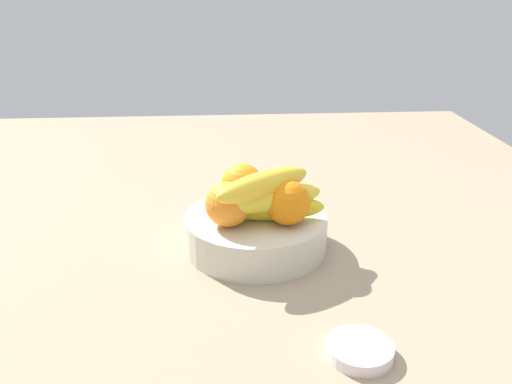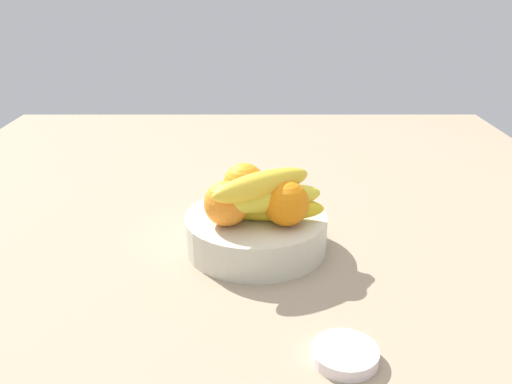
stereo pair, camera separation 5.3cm
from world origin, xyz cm
name	(u,v)px [view 1 (the left image)]	position (x,y,z in cm)	size (l,w,h in cm)	color
ground_plane	(245,266)	(0.00, 0.00, -1.50)	(180.00, 140.00, 3.00)	gray
fruit_bowl	(256,232)	(3.05, -1.93, 2.81)	(22.31, 22.31, 5.61)	beige
orange_front_left	(245,184)	(7.93, -0.44, 9.03)	(6.84, 6.84, 6.84)	orange
orange_front_right	(228,204)	(-0.02, 2.46, 9.03)	(6.84, 6.84, 6.84)	orange
orange_center	(287,202)	(0.33, -6.43, 9.03)	(6.84, 6.84, 6.84)	orange
banana_bunch	(267,197)	(0.58, -3.38, 9.81)	(13.04, 17.61, 8.40)	yellow
jar_lid	(360,350)	(-23.97, -11.98, 0.76)	(7.70, 7.70, 1.52)	white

